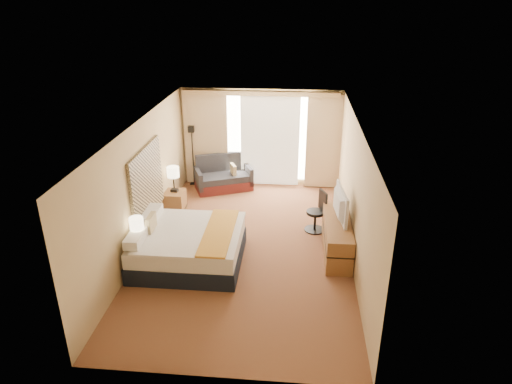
# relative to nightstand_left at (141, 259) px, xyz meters

# --- Properties ---
(floor) EXTENTS (4.20, 7.00, 0.02)m
(floor) POSITION_rel_nightstand_left_xyz_m (1.87, 1.05, -0.28)
(floor) COLOR #561F18
(floor) RESTS_ON ground
(ceiling) EXTENTS (4.20, 7.00, 0.02)m
(ceiling) POSITION_rel_nightstand_left_xyz_m (1.87, 1.05, 2.33)
(ceiling) COLOR white
(ceiling) RESTS_ON wall_back
(wall_back) EXTENTS (4.20, 0.02, 2.60)m
(wall_back) POSITION_rel_nightstand_left_xyz_m (1.87, 4.55, 1.02)
(wall_back) COLOR tan
(wall_back) RESTS_ON ground
(wall_front) EXTENTS (4.20, 0.02, 2.60)m
(wall_front) POSITION_rel_nightstand_left_xyz_m (1.87, -2.45, 1.02)
(wall_front) COLOR tan
(wall_front) RESTS_ON ground
(wall_left) EXTENTS (0.02, 7.00, 2.60)m
(wall_left) POSITION_rel_nightstand_left_xyz_m (-0.23, 1.05, 1.02)
(wall_left) COLOR tan
(wall_left) RESTS_ON ground
(wall_right) EXTENTS (0.02, 7.00, 2.60)m
(wall_right) POSITION_rel_nightstand_left_xyz_m (3.97, 1.05, 1.02)
(wall_right) COLOR tan
(wall_right) RESTS_ON ground
(headboard) EXTENTS (0.06, 1.85, 1.50)m
(headboard) POSITION_rel_nightstand_left_xyz_m (-0.19, 1.25, 1.01)
(headboard) COLOR black
(headboard) RESTS_ON wall_left
(nightstand_left) EXTENTS (0.45, 0.52, 0.55)m
(nightstand_left) POSITION_rel_nightstand_left_xyz_m (0.00, 0.00, 0.00)
(nightstand_left) COLOR #9C6C38
(nightstand_left) RESTS_ON floor
(nightstand_right) EXTENTS (0.45, 0.52, 0.55)m
(nightstand_right) POSITION_rel_nightstand_left_xyz_m (0.00, 2.50, 0.00)
(nightstand_right) COLOR #9C6C38
(nightstand_right) RESTS_ON floor
(media_dresser) EXTENTS (0.50, 1.80, 0.70)m
(media_dresser) POSITION_rel_nightstand_left_xyz_m (3.70, 1.05, 0.07)
(media_dresser) COLOR #9C6C38
(media_dresser) RESTS_ON floor
(window) EXTENTS (2.30, 0.02, 2.30)m
(window) POSITION_rel_nightstand_left_xyz_m (2.12, 4.52, 1.04)
(window) COLOR white
(window) RESTS_ON wall_back
(curtains) EXTENTS (4.12, 0.19, 2.56)m
(curtains) POSITION_rel_nightstand_left_xyz_m (1.87, 4.44, 1.13)
(curtains) COLOR beige
(curtains) RESTS_ON floor
(bed) EXTENTS (2.02, 1.85, 0.98)m
(bed) POSITION_rel_nightstand_left_xyz_m (0.81, 0.40, 0.09)
(bed) COLOR black
(bed) RESTS_ON floor
(loveseat) EXTENTS (1.64, 1.28, 0.91)m
(loveseat) POSITION_rel_nightstand_left_xyz_m (0.91, 4.09, 0.02)
(loveseat) COLOR #561B18
(loveseat) RESTS_ON floor
(floor_lamp) EXTENTS (0.21, 0.21, 1.64)m
(floor_lamp) POSITION_rel_nightstand_left_xyz_m (0.05, 4.35, 0.89)
(floor_lamp) COLOR black
(floor_lamp) RESTS_ON floor
(desk_chair) EXTENTS (0.46, 0.46, 0.93)m
(desk_chair) POSITION_rel_nightstand_left_xyz_m (3.34, 1.95, 0.14)
(desk_chair) COLOR black
(desk_chair) RESTS_ON floor
(lamp_left) EXTENTS (0.26, 0.26, 0.54)m
(lamp_left) POSITION_rel_nightstand_left_xyz_m (-0.05, 0.08, 0.70)
(lamp_left) COLOR black
(lamp_left) RESTS_ON nightstand_left
(lamp_right) EXTENTS (0.28, 0.28, 0.60)m
(lamp_right) POSITION_rel_nightstand_left_xyz_m (-0.02, 2.58, 0.74)
(lamp_right) COLOR black
(lamp_right) RESTS_ON nightstand_right
(tissue_box) EXTENTS (0.13, 0.13, 0.12)m
(tissue_box) POSITION_rel_nightstand_left_xyz_m (0.11, 0.04, 0.33)
(tissue_box) COLOR #91B7E0
(tissue_box) RESTS_ON nightstand_left
(telephone) EXTENTS (0.18, 0.15, 0.06)m
(telephone) POSITION_rel_nightstand_left_xyz_m (0.00, 2.53, 0.31)
(telephone) COLOR black
(telephone) RESTS_ON nightstand_right
(television) EXTENTS (0.25, 1.09, 0.62)m
(television) POSITION_rel_nightstand_left_xyz_m (3.65, 1.20, 0.74)
(television) COLOR black
(television) RESTS_ON media_dresser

